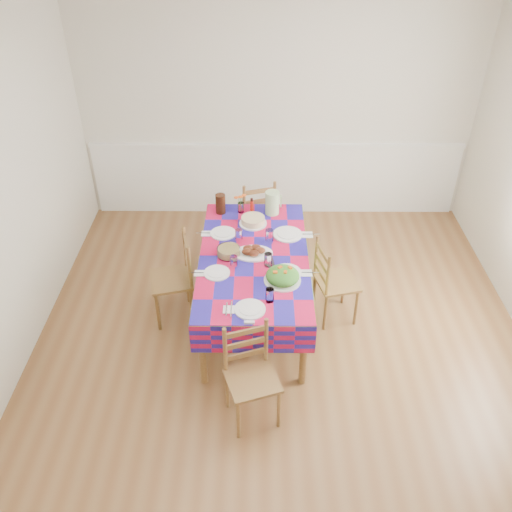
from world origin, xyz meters
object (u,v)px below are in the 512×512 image
at_px(chair_far, 256,215).
at_px(chair_left, 175,279).
at_px(tea_pitcher, 221,204).
at_px(dining_table, 254,263).
at_px(chair_near, 251,376).
at_px(green_pitcher, 272,203).
at_px(chair_right, 333,282).
at_px(meat_platter, 253,252).

height_order(chair_far, chair_left, chair_left).
bearing_deg(tea_pitcher, chair_left, -118.00).
xyz_separation_m(dining_table, chair_far, (0.01, 1.16, -0.20)).
height_order(chair_near, chair_left, chair_left).
bearing_deg(green_pitcher, dining_table, -103.49).
bearing_deg(dining_table, chair_far, 89.41).
xyz_separation_m(green_pitcher, chair_near, (-0.19, -1.90, -0.41)).
relative_size(chair_far, chair_right, 1.04).
height_order(meat_platter, green_pitcher, green_pitcher).
height_order(dining_table, green_pitcher, green_pitcher).
height_order(chair_far, chair_right, chair_far).
distance_m(meat_platter, chair_near, 1.22).
bearing_deg(tea_pitcher, chair_far, 49.39).
height_order(dining_table, meat_platter, meat_platter).
relative_size(tea_pitcher, chair_far, 0.23).
xyz_separation_m(dining_table, tea_pitcher, (-0.34, 0.75, 0.18)).
bearing_deg(green_pitcher, chair_right, -53.27).
height_order(green_pitcher, tea_pitcher, green_pitcher).
relative_size(green_pitcher, chair_right, 0.28).
distance_m(dining_table, chair_far, 1.17).
bearing_deg(chair_left, tea_pitcher, 138.48).
distance_m(tea_pitcher, chair_left, 0.91).
distance_m(tea_pitcher, chair_far, 0.66).
height_order(green_pitcher, chair_far, green_pitcher).
bearing_deg(chair_left, chair_far, 133.51).
bearing_deg(chair_right, chair_left, 75.41).
xyz_separation_m(dining_table, chair_near, (-0.01, -1.16, -0.22)).
xyz_separation_m(meat_platter, chair_far, (0.02, 1.13, -0.31)).
relative_size(tea_pitcher, chair_right, 0.24).
distance_m(meat_platter, chair_far, 1.17).
bearing_deg(chair_far, chair_near, 72.41).
relative_size(dining_table, meat_platter, 5.16).
height_order(green_pitcher, chair_right, green_pitcher).
bearing_deg(chair_near, meat_platter, 71.21).
bearing_deg(meat_platter, chair_right, -2.52).
distance_m(dining_table, meat_platter, 0.11).
bearing_deg(green_pitcher, chair_near, -95.70).
xyz_separation_m(meat_platter, chair_left, (-0.72, -0.01, -0.30)).
bearing_deg(dining_table, meat_platter, 106.58).
bearing_deg(chair_far, meat_platter, 72.07).
xyz_separation_m(green_pitcher, chair_left, (-0.91, -0.73, -0.39)).
relative_size(dining_table, tea_pitcher, 9.08).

